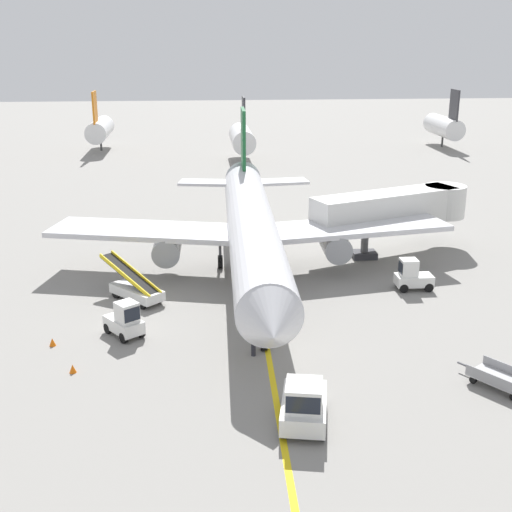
% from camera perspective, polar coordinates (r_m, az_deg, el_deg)
% --- Properties ---
extents(ground_plane, '(300.00, 300.00, 0.00)m').
position_cam_1_polar(ground_plane, '(35.68, 1.72, -8.23)').
color(ground_plane, gray).
extents(taxi_line_yellow, '(2.49, 79.98, 0.01)m').
position_cam_1_polar(taxi_line_yellow, '(40.16, 0.48, -5.09)').
color(taxi_line_yellow, yellow).
rests_on(taxi_line_yellow, ground).
extents(airliner, '(28.60, 35.27, 10.10)m').
position_cam_1_polar(airliner, '(45.97, -0.37, 2.46)').
color(airliner, silver).
rests_on(airliner, ground).
extents(jet_bridge, '(12.96, 7.11, 4.85)m').
position_cam_1_polar(jet_bridge, '(52.02, 12.22, 4.05)').
color(jet_bridge, silver).
rests_on(jet_bridge, ground).
extents(pushback_tug, '(2.56, 3.90, 2.20)m').
position_cam_1_polar(pushback_tug, '(29.18, 4.11, -12.49)').
color(pushback_tug, silver).
rests_on(pushback_tug, ground).
extents(baggage_tug_near_wing, '(2.48, 2.70, 2.10)m').
position_cam_1_polar(baggage_tug_near_wing, '(37.83, -11.12, -5.44)').
color(baggage_tug_near_wing, silver).
rests_on(baggage_tug_near_wing, ground).
extents(baggage_tug_by_cargo_door, '(2.40, 1.33, 2.10)m').
position_cam_1_polar(baggage_tug_by_cargo_door, '(45.06, 13.17, -1.68)').
color(baggage_tug_by_cargo_door, silver).
rests_on(baggage_tug_by_cargo_door, ground).
extents(belt_loader_forward_hold, '(4.31, 4.52, 2.59)m').
position_cam_1_polar(belt_loader_forward_hold, '(42.83, -10.25, -2.76)').
color(belt_loader_forward_hold, silver).
rests_on(belt_loader_forward_hold, ground).
extents(baggage_cart_loaded, '(2.88, 3.54, 0.94)m').
position_cam_1_polar(baggage_cart_loaded, '(34.16, 20.11, -9.81)').
color(baggage_cart_loaded, '#A5A5A8').
rests_on(baggage_cart_loaded, ground).
extents(ground_crew_marshaller, '(0.36, 0.24, 1.70)m').
position_cam_1_polar(ground_crew_marshaller, '(34.94, -0.23, -7.16)').
color(ground_crew_marshaller, '#26262D').
rests_on(ground_crew_marshaller, ground).
extents(safety_cone_nose_left, '(0.36, 0.36, 0.44)m').
position_cam_1_polar(safety_cone_nose_left, '(34.79, -15.38, -9.25)').
color(safety_cone_nose_left, orange).
rests_on(safety_cone_nose_left, ground).
extents(safety_cone_nose_right, '(0.36, 0.36, 0.44)m').
position_cam_1_polar(safety_cone_nose_right, '(48.84, 1.07, -0.52)').
color(safety_cone_nose_right, orange).
rests_on(safety_cone_nose_right, ground).
extents(safety_cone_wingtip_left, '(0.36, 0.36, 0.44)m').
position_cam_1_polar(safety_cone_wingtip_left, '(37.93, -16.99, -7.03)').
color(safety_cone_wingtip_left, orange).
rests_on(safety_cone_wingtip_left, ground).
extents(safety_cone_wingtip_right, '(0.36, 0.36, 0.44)m').
position_cam_1_polar(safety_cone_wingtip_right, '(47.55, 0.34, -1.04)').
color(safety_cone_wingtip_right, orange).
rests_on(safety_cone_wingtip_right, ground).
extents(distant_aircraft_far_left, '(3.00, 10.10, 8.80)m').
position_cam_1_polar(distant_aircraft_far_left, '(101.45, -13.19, 10.53)').
color(distant_aircraft_far_left, silver).
rests_on(distant_aircraft_far_left, ground).
extents(distant_aircraft_mid_left, '(3.00, 10.10, 8.80)m').
position_cam_1_polar(distant_aircraft_mid_left, '(90.06, -1.21, 10.08)').
color(distant_aircraft_mid_left, silver).
rests_on(distant_aircraft_mid_left, ground).
extents(distant_aircraft_mid_right, '(3.00, 10.10, 8.80)m').
position_cam_1_polar(distant_aircraft_mid_right, '(106.10, 15.75, 10.65)').
color(distant_aircraft_mid_right, silver).
rests_on(distant_aircraft_mid_right, ground).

